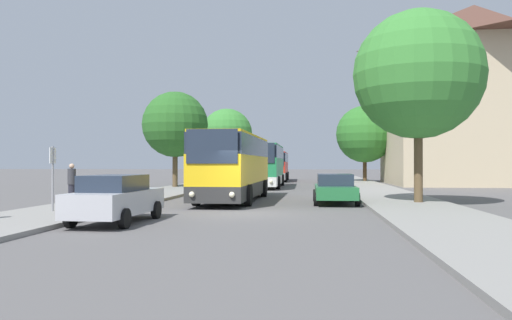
# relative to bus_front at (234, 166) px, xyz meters

# --- Properties ---
(ground_plane) EXTENTS (300.00, 300.00, 0.00)m
(ground_plane) POSITION_rel_bus_front_xyz_m (1.45, -6.46, -1.83)
(ground_plane) COLOR #565454
(ground_plane) RESTS_ON ground
(sidewalk_left) EXTENTS (4.00, 120.00, 0.15)m
(sidewalk_left) POSITION_rel_bus_front_xyz_m (-5.55, -6.46, -1.75)
(sidewalk_left) COLOR gray
(sidewalk_left) RESTS_ON ground_plane
(sidewalk_right) EXTENTS (4.00, 120.00, 0.15)m
(sidewalk_right) POSITION_rel_bus_front_xyz_m (8.45, -6.46, -1.75)
(sidewalk_right) COLOR gray
(sidewalk_right) RESTS_ON ground_plane
(building_right_background) EXTENTS (15.40, 13.69, 16.81)m
(building_right_background) POSITION_rel_bus_front_xyz_m (19.19, 22.65, 6.58)
(building_right_background) COLOR #C6B28E
(building_right_background) RESTS_ON ground_plane
(bus_front) EXTENTS (2.87, 10.89, 3.42)m
(bus_front) POSITION_rel_bus_front_xyz_m (0.00, 0.00, 0.00)
(bus_front) COLOR #2D2D2D
(bus_front) RESTS_ON ground_plane
(bus_middle) EXTENTS (2.95, 10.77, 3.46)m
(bus_middle) POSITION_rel_bus_front_xyz_m (0.21, 14.94, 0.02)
(bus_middle) COLOR silver
(bus_middle) RESTS_ON ground_plane
(bus_rear) EXTENTS (2.98, 10.91, 3.19)m
(bus_rear) POSITION_rel_bus_front_xyz_m (0.02, 29.90, -0.11)
(bus_rear) COLOR gray
(bus_rear) RESTS_ON ground_plane
(parked_car_left_curb) EXTENTS (2.00, 4.62, 1.58)m
(parked_car_left_curb) POSITION_rel_bus_front_xyz_m (-2.34, -10.06, -1.01)
(parked_car_left_curb) COLOR #B7B7BC
(parked_car_left_curb) RESTS_ON ground_plane
(parked_car_right_near) EXTENTS (2.11, 4.65, 1.44)m
(parked_car_right_near) POSITION_rel_bus_front_xyz_m (5.17, -1.24, -1.07)
(parked_car_right_near) COLOR #236B38
(parked_car_right_near) RESTS_ON ground_plane
(bus_stop_sign) EXTENTS (0.08, 0.45, 2.46)m
(bus_stop_sign) POSITION_rel_bus_front_xyz_m (-5.76, -7.83, -0.15)
(bus_stop_sign) COLOR gray
(bus_stop_sign) RESTS_ON sidewalk_left
(pedestrian_waiting_near) EXTENTS (0.36, 0.36, 1.80)m
(pedestrian_waiting_near) POSITION_rel_bus_front_xyz_m (-6.80, -4.24, -0.76)
(pedestrian_waiting_near) COLOR #23232D
(pedestrian_waiting_near) RESTS_ON sidewalk_left
(tree_left_near) EXTENTS (5.11, 5.11, 7.41)m
(tree_left_near) POSITION_rel_bus_front_xyz_m (-6.52, 12.04, 3.17)
(tree_left_near) COLOR brown
(tree_left_near) RESTS_ON sidewalk_left
(tree_left_far) EXTENTS (5.14, 5.14, 7.30)m
(tree_left_far) POSITION_rel_bus_front_xyz_m (-4.38, 23.39, 3.05)
(tree_left_far) COLOR brown
(tree_left_far) RESTS_ON sidewalk_left
(tree_right_near) EXTENTS (6.04, 6.04, 9.00)m
(tree_right_near) POSITION_rel_bus_front_xyz_m (9.01, -1.80, 4.29)
(tree_right_near) COLOR brown
(tree_right_near) RESTS_ON sidewalk_right
(tree_right_mid) EXTENTS (5.92, 5.92, 7.83)m
(tree_right_mid) POSITION_rel_bus_front_xyz_m (9.56, 26.95, 3.19)
(tree_right_mid) COLOR #47331E
(tree_right_mid) RESTS_ON sidewalk_right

